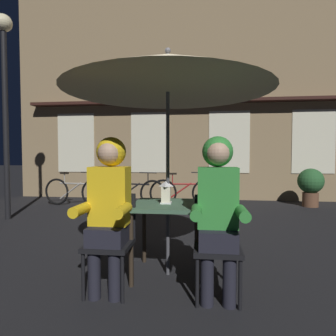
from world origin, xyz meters
The scene contains 14 objects.
ground_plane centered at (0.00, 0.00, 0.00)m, with size 60.00×60.00×0.00m, color black.
cafe_table centered at (0.00, 0.00, 0.64)m, with size 0.72×0.72×0.74m.
patio_umbrella centered at (0.00, 0.00, 2.06)m, with size 2.10×2.10×2.31m.
lantern centered at (-0.02, -0.01, 0.86)m, with size 0.11×0.11×0.23m.
chair_left centered at (-0.48, -0.37, 0.49)m, with size 0.40×0.40×0.87m.
chair_right centered at (0.48, -0.37, 0.49)m, with size 0.40×0.40×0.87m.
person_left_hooded centered at (-0.48, -0.43, 0.85)m, with size 0.45×0.56×1.40m.
person_right_hooded centered at (0.48, -0.43, 0.85)m, with size 0.45×0.56×1.40m.
shopfront_building centered at (0.00, 5.40, 3.09)m, with size 10.00×0.93×6.20m.
street_lamp centered at (-3.37, 2.18, 2.71)m, with size 0.32×0.32×3.88m.
bicycle_nearest centered at (-2.73, 3.75, 0.35)m, with size 1.67×0.27×0.84m.
bicycle_second centered at (-1.29, 3.80, 0.35)m, with size 1.65×0.41×0.84m.
bicycle_third centered at (-0.06, 3.93, 0.35)m, with size 1.67×0.24×0.84m.
potted_plant centered at (2.96, 4.28, 0.54)m, with size 0.60×0.60×0.92m.
Camera 1 is at (0.34, -2.87, 1.23)m, focal length 30.44 mm.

